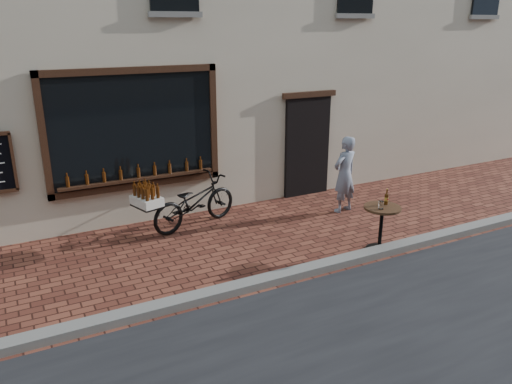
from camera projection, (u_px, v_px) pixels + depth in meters
name	position (u px, v px, depth m)	size (l,w,h in m)	color
ground	(323.00, 277.00, 7.66)	(90.00, 90.00, 0.00)	#4C2218
kerb	(316.00, 268.00, 7.81)	(90.00, 0.25, 0.12)	slate
cargo_bicycle	(193.00, 202.00, 9.42)	(2.23, 1.20, 1.05)	black
bistro_table	(382.00, 219.00, 8.38)	(0.62, 0.62, 1.07)	black
pedestrian	(345.00, 174.00, 10.12)	(0.57, 0.38, 1.57)	gray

